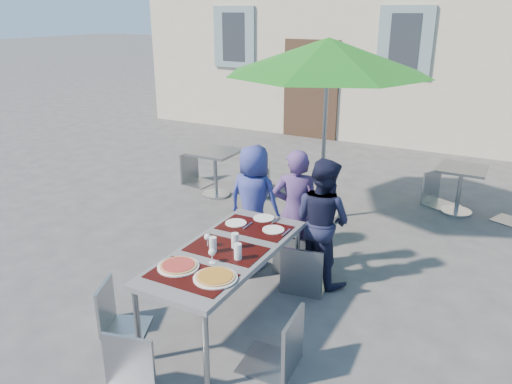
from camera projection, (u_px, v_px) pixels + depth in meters
The scene contains 21 objects.
ground at pixel (198, 333), 4.62m from camera, with size 90.00×90.00×0.00m, color #414143.
dining_table at pixel (226, 255), 4.58m from camera, with size 0.80×1.85×0.76m.
pizza_near_left at pixel (178, 266), 4.24m from camera, with size 0.36×0.36×0.03m.
pizza_near_right at pixel (215, 277), 4.06m from camera, with size 0.37×0.37×0.03m.
glassware at pixel (225, 246), 4.47m from camera, with size 0.44×0.40×0.15m.
place_settings at pixel (258, 223), 5.10m from camera, with size 0.67×0.47×0.01m.
child_0 at pixel (254, 200), 5.96m from camera, with size 0.66×0.43×1.35m, color #333B8C.
child_1 at pixel (296, 211), 5.52m from camera, with size 0.52×0.34×1.43m, color #503771.
child_2 at pixel (322, 221), 5.31m from camera, with size 0.68×0.39×1.39m, color #181A35.
chair_0 at pixel (239, 225), 5.55m from camera, with size 0.47×0.48×0.96m.
chair_1 at pixel (294, 230), 5.51m from camera, with size 0.40×0.41×0.90m.
chair_2 at pixel (305, 240), 5.11m from camera, with size 0.51×0.51×1.01m.
chair_3 at pixel (113, 280), 4.52m from camera, with size 0.52×0.52×0.89m.
chair_4 at pixel (282, 307), 3.97m from camera, with size 0.48×0.47×1.01m.
chair_5 at pixel (119, 339), 3.63m from camera, with size 0.51×0.52×0.96m.
patio_umbrella at pixel (328, 57), 6.37m from camera, with size 2.70×2.70×2.49m.
cafe_table_0 at pixel (215, 165), 7.86m from camera, with size 0.69×0.69×0.74m.
bg_chair_l_0 at pixel (193, 149), 8.43m from camera, with size 0.49×0.48×1.01m.
bg_chair_r_0 at pixel (263, 162), 7.92m from camera, with size 0.55×0.55×0.93m.
cafe_table_1 at pixel (460, 183), 7.19m from camera, with size 0.65×0.65×0.70m.
bg_chair_l_1 at pixel (440, 168), 7.50m from camera, with size 0.58×0.58×0.98m.
Camera 1 is at (2.31, -3.17, 2.82)m, focal length 35.00 mm.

